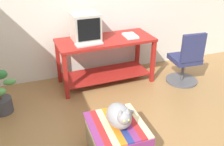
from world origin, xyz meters
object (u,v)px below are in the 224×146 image
object	(u,v)px
ottoman_with_blanket	(116,138)
keyboard	(89,44)
tv_monitor	(86,27)
office_chair	(186,62)
book	(130,36)
desk	(106,53)
potted_plant	(0,96)
cat	(120,116)

from	to	relation	value
ottoman_with_blanket	keyboard	bearing A→B (deg)	86.69
tv_monitor	office_chair	distance (m)	1.68
book	desk	bearing A→B (deg)	176.22
ottoman_with_blanket	potted_plant	size ratio (longest dim) A/B	1.08
tv_monitor	cat	bearing A→B (deg)	-94.77
desk	keyboard	xyz separation A→B (m)	(-0.30, -0.15, 0.25)
tv_monitor	keyboard	bearing A→B (deg)	-94.46
desk	office_chair	distance (m)	1.30
book	ottoman_with_blanket	bearing A→B (deg)	-116.69
ottoman_with_blanket	potted_plant	distance (m)	1.71
keyboard	cat	bearing A→B (deg)	-97.94
cat	potted_plant	xyz separation A→B (m)	(-1.24, 1.24, -0.24)
ottoman_with_blanket	office_chair	world-z (taller)	office_chair
desk	tv_monitor	size ratio (longest dim) A/B	3.65
keyboard	book	bearing A→B (deg)	4.44
cat	office_chair	world-z (taller)	office_chair
desk	cat	size ratio (longest dim) A/B	4.07
cat	potted_plant	bearing A→B (deg)	133.94
keyboard	desk	bearing A→B (deg)	21.68
desk	tv_monitor	bearing A→B (deg)	167.70
ottoman_with_blanket	office_chair	bearing A→B (deg)	34.75
book	potted_plant	bearing A→B (deg)	-170.06
ottoman_with_blanket	office_chair	size ratio (longest dim) A/B	0.73
cat	keyboard	bearing A→B (deg)	86.49
ottoman_with_blanket	potted_plant	xyz separation A→B (m)	(-1.22, 1.20, 0.08)
keyboard	office_chair	bearing A→B (deg)	-17.14
book	potted_plant	xyz separation A→B (m)	(-2.01, -0.33, -0.50)
tv_monitor	potted_plant	size ratio (longest dim) A/B	0.70
desk	office_chair	xyz separation A→B (m)	(1.21, -0.46, -0.13)
ottoman_with_blanket	cat	bearing A→B (deg)	-57.70
book	ottoman_with_blanket	xyz separation A→B (m)	(-0.79, -1.54, -0.58)
potted_plant	book	bearing A→B (deg)	9.44
tv_monitor	cat	world-z (taller)	tv_monitor
tv_monitor	office_chair	size ratio (longest dim) A/B	0.47
desk	ottoman_with_blanket	size ratio (longest dim) A/B	2.38
office_chair	cat	bearing A→B (deg)	39.18
tv_monitor	book	size ratio (longest dim) A/B	1.51
ottoman_with_blanket	desk	bearing A→B (deg)	76.28
tv_monitor	ottoman_with_blanket	size ratio (longest dim) A/B	0.65
desk	cat	xyz separation A→B (m)	(-0.36, -1.60, -0.01)
keyboard	book	xyz separation A→B (m)	(0.71, 0.12, 0.00)
keyboard	office_chair	xyz separation A→B (m)	(1.51, -0.31, -0.38)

